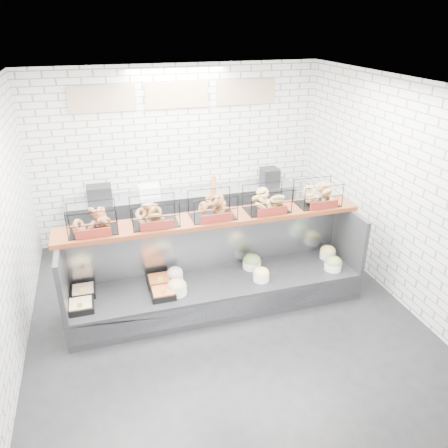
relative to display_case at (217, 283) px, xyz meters
name	(u,v)px	position (x,y,z in m)	size (l,w,h in m)	color
ground	(224,317)	(0.00, -0.35, -0.33)	(5.50, 5.50, 0.00)	black
room_shell	(210,157)	(0.00, 0.26, 1.73)	(5.02, 5.51, 3.01)	silver
display_case	(217,283)	(0.00, 0.00, 0.00)	(4.00, 0.90, 1.20)	black
bagel_shelf	(213,208)	(0.00, 0.17, 1.06)	(4.10, 0.50, 0.40)	#502211
prep_counter	(185,214)	(0.00, 2.08, 0.14)	(4.00, 0.60, 1.20)	#93969B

